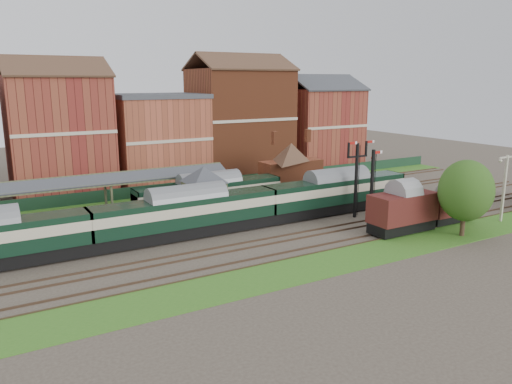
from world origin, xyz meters
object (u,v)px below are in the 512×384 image
signal_box (204,194)px  semaphore_bracket (357,175)px  dmu_train (187,213)px  platform_railcar (210,194)px  goods_van_a (403,209)px

signal_box → semaphore_bracket: (15.04, -5.75, 1.44)m
dmu_train → platform_railcar: 8.40m
semaphore_bracket → goods_van_a: 6.91m
semaphore_bracket → platform_railcar: bearing=145.2°
dmu_train → goods_van_a: bearing=-26.0°
signal_box → goods_van_a: signal_box is taller
platform_railcar → goods_van_a: bearing=-49.7°
goods_van_a → semaphore_bracket: bearing=91.5°
platform_railcar → goods_van_a: 20.31m
semaphore_bracket → platform_railcar: semaphore_bracket is taller
dmu_train → goods_van_a: 20.53m
signal_box → semaphore_bracket: bearing=-20.9°
dmu_train → platform_railcar: (5.32, 6.50, -0.13)m
signal_box → semaphore_bracket: 16.16m
signal_box → dmu_train: signal_box is taller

